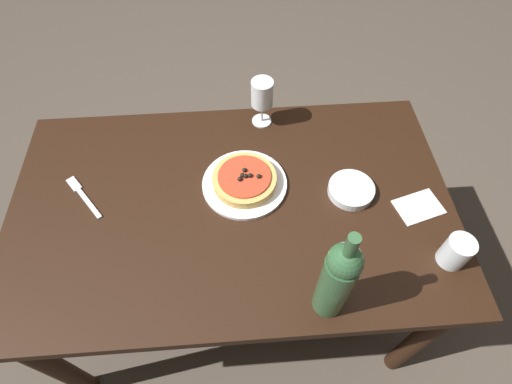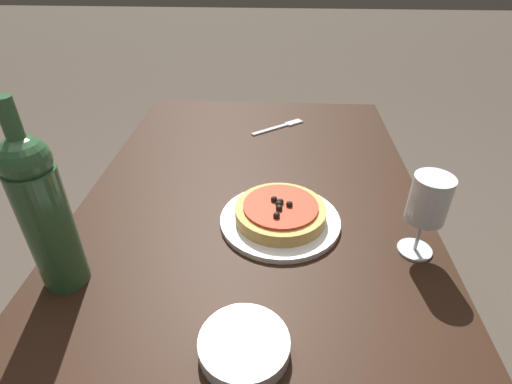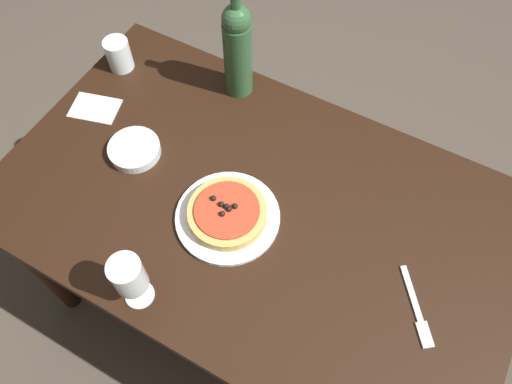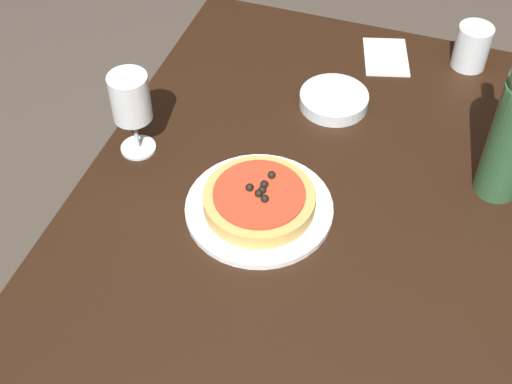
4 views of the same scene
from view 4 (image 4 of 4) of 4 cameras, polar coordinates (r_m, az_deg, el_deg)
dining_table at (r=1.27m, az=2.37°, el=-6.37°), size 1.30×0.78×0.71m
dinner_plate at (r=1.23m, az=0.25°, el=-1.31°), size 0.26×0.26×0.01m
pizza at (r=1.21m, az=0.26°, el=-0.60°), size 0.19×0.19×0.05m
wine_glass at (r=1.28m, az=-10.01°, el=7.26°), size 0.07×0.07×0.17m
water_cup at (r=1.57m, az=16.90°, el=11.07°), size 0.07×0.07×0.09m
side_bowl at (r=1.43m, az=6.25°, el=7.34°), size 0.14×0.14×0.03m
paper_napkin at (r=1.58m, az=10.35°, el=10.58°), size 0.15×0.12×0.00m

